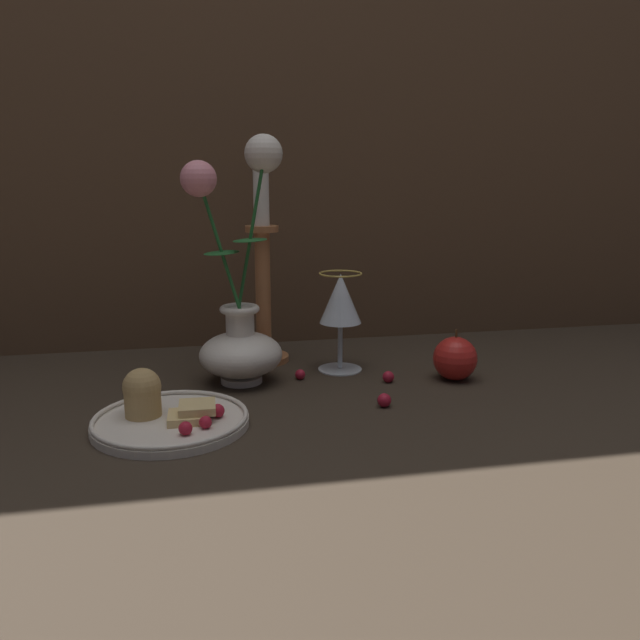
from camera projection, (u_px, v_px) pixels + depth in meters
ground_plane at (303, 393)px, 0.91m from camera, size 2.40×2.40×0.00m
wall_back at (269, 4)px, 1.08m from camera, size 2.40×0.04×1.20m
vase at (240, 315)px, 0.93m from camera, size 0.15×0.13×0.37m
plate_with_pastries at (166, 414)px, 0.78m from camera, size 0.20×0.20×0.07m
wine_glass at (340, 303)px, 0.99m from camera, size 0.07×0.07×0.16m
candlestick at (263, 276)px, 1.04m from camera, size 0.08×0.08×0.37m
apple_beside_vase at (455, 358)px, 0.96m from camera, size 0.07×0.07×0.08m
berry_near_plate at (384, 400)px, 0.85m from camera, size 0.02×0.02×0.02m
berry_front_center at (388, 377)px, 0.95m from camera, size 0.02×0.02×0.02m
berry_by_glass_stem at (300, 374)px, 0.97m from camera, size 0.02×0.02×0.02m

